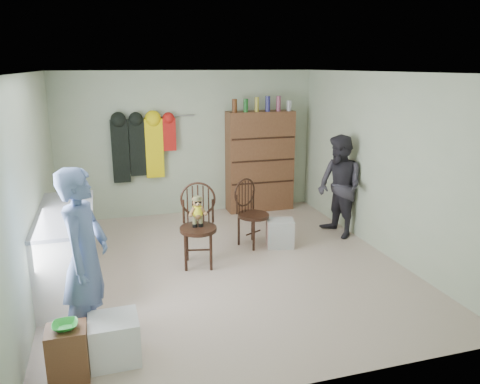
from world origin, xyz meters
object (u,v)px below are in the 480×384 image
object	(u,v)px
counter	(68,249)
chair_front	(198,219)
dresser	(260,161)
chair_far	(250,210)

from	to	relation	value
counter	chair_front	distance (m)	1.64
counter	dresser	world-z (taller)	dresser
counter	chair_front	world-z (taller)	chair_front
counter	chair_far	xyz separation A→B (m)	(2.50, 0.66, 0.06)
chair_front	dresser	distance (m)	2.65
counter	dresser	xyz separation A→B (m)	(3.20, 2.30, 0.44)
chair_front	chair_far	bearing A→B (deg)	41.45
dresser	chair_far	bearing A→B (deg)	-113.24
counter	dresser	size ratio (longest dim) A/B	0.90
chair_far	dresser	size ratio (longest dim) A/B	0.48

